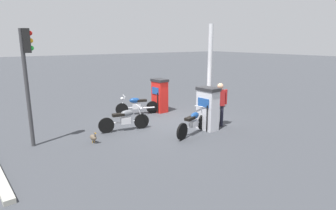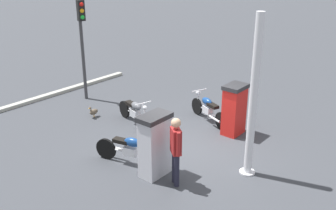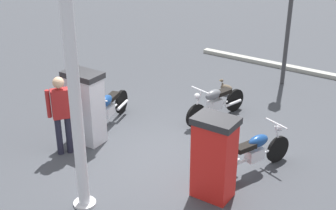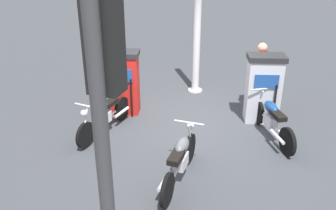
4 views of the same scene
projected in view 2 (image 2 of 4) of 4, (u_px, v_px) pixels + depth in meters
The scene contains 11 objects.
ground_plane at pixel (186, 146), 11.32m from camera, with size 120.00×120.00×0.00m, color #383A3F.
fuel_pump_near at pixel (234, 109), 11.82m from camera, with size 0.60×0.80×1.58m.
fuel_pump_far at pixel (155, 145), 9.61m from camera, with size 0.58×0.88×1.63m.
motorcycle_near_pump at pixel (208, 108), 12.83m from camera, with size 1.93×0.83×0.92m.
motorcycle_far_pump at pixel (130, 150), 10.19m from camera, with size 1.93×0.84×0.93m.
motorcycle_extra at pixel (135, 112), 12.57m from camera, with size 1.92×0.68×0.93m.
attendant_person at pixel (176, 147), 9.14m from camera, with size 0.53×0.38×1.73m.
wandering_duck at pixel (94, 112), 13.22m from camera, with size 0.22×0.42×0.42m.
roadside_traffic_light at pixel (82, 33), 13.99m from camera, with size 0.39×0.27×3.68m.
canopy_support_pole at pixel (253, 101), 9.26m from camera, with size 0.40×0.40×4.04m.
road_edge_kerb at pixel (63, 91), 15.59m from camera, with size 0.69×6.26×0.12m.
Camera 2 is at (-6.71, 7.55, 5.27)m, focal length 41.86 mm.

